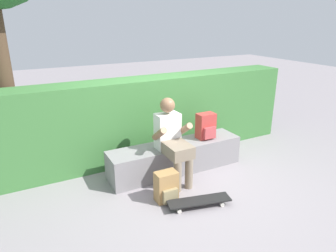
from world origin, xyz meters
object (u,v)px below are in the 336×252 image
object	(u,v)px
bench_main	(176,157)
skateboard_near_person	(199,201)
person_skater	(172,138)
backpack_on_bench	(206,126)
backpack_on_ground	(167,187)

from	to	relation	value
bench_main	skateboard_near_person	world-z (taller)	bench_main
person_skater	backpack_on_bench	xyz separation A→B (m)	(0.71, 0.21, -0.01)
backpack_on_bench	backpack_on_ground	distance (m)	1.31
bench_main	skateboard_near_person	xyz separation A→B (m)	(-0.21, -0.98, -0.15)
backpack_on_bench	bench_main	bearing A→B (deg)	178.98
person_skater	backpack_on_bench	size ratio (longest dim) A/B	2.98
bench_main	backpack_on_bench	distance (m)	0.67
skateboard_near_person	person_skater	bearing A→B (deg)	87.74
skateboard_near_person	backpack_on_bench	bearing A→B (deg)	52.55
skateboard_near_person	backpack_on_ground	distance (m)	0.45
person_skater	backpack_on_ground	distance (m)	0.72
bench_main	backpack_on_ground	world-z (taller)	bench_main
person_skater	skateboard_near_person	xyz separation A→B (m)	(-0.03, -0.76, -0.57)
backpack_on_bench	backpack_on_ground	bearing A→B (deg)	-147.61
person_skater	backpack_on_ground	size ratio (longest dim) A/B	2.98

